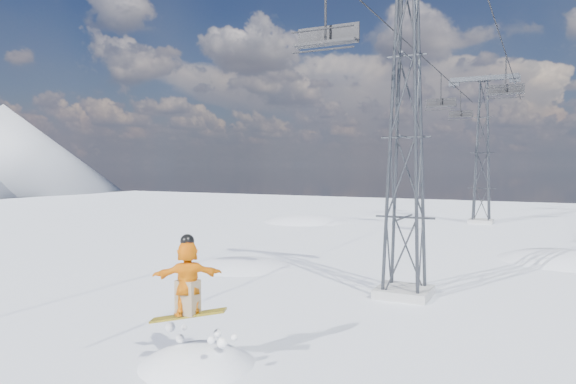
# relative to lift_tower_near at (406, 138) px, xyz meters

# --- Properties ---
(ground) EXTENTS (120.00, 120.00, 0.00)m
(ground) POSITION_rel_lift_tower_near_xyz_m (-0.80, -8.00, -5.47)
(ground) COLOR white
(ground) RESTS_ON ground
(lift_tower_near) EXTENTS (5.20, 1.80, 11.43)m
(lift_tower_near) POSITION_rel_lift_tower_near_xyz_m (0.00, 0.00, 0.00)
(lift_tower_near) COLOR #999999
(lift_tower_near) RESTS_ON ground
(lift_tower_far) EXTENTS (5.20, 1.80, 11.43)m
(lift_tower_far) POSITION_rel_lift_tower_near_xyz_m (0.00, 25.00, 0.00)
(lift_tower_far) COLOR #999999
(lift_tower_far) RESTS_ON ground
(haul_cables) EXTENTS (4.46, 51.00, 0.06)m
(haul_cables) POSITION_rel_lift_tower_near_xyz_m (0.00, 11.50, 5.38)
(haul_cables) COLOR black
(haul_cables) RESTS_ON ground
(lift_chair_near) EXTENTS (2.14, 0.62, 2.65)m
(lift_chair_near) POSITION_rel_lift_tower_near_xyz_m (-2.20, -1.82, 3.26)
(lift_chair_near) COLOR black
(lift_chair_near) RESTS_ON ground
(lift_chair_mid) EXTENTS (2.00, 0.57, 2.48)m
(lift_chair_mid) POSITION_rel_lift_tower_near_xyz_m (2.20, 14.79, 3.40)
(lift_chair_mid) COLOR black
(lift_chair_mid) RESTS_ON ground
(lift_chair_far) EXTENTS (2.04, 0.59, 2.53)m
(lift_chair_far) POSITION_rel_lift_tower_near_xyz_m (-2.20, 19.26, 3.36)
(lift_chair_far) COLOR black
(lift_chair_far) RESTS_ON ground
(lift_chair_extra) EXTENTS (1.97, 0.57, 2.44)m
(lift_chair_extra) POSITION_rel_lift_tower_near_xyz_m (-2.20, 28.81, 3.42)
(lift_chair_extra) COLOR black
(lift_chair_extra) RESTS_ON ground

